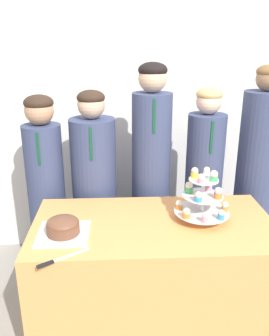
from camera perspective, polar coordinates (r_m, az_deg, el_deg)
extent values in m
cube|color=silver|center=(2.95, 1.05, 11.78)|extent=(9.00, 0.06, 2.70)
cube|color=#EF9951|center=(2.27, 2.95, -17.34)|extent=(1.39, 0.71, 0.77)
cube|color=white|center=(1.98, -11.33, -10.30)|extent=(0.27, 0.27, 0.01)
cylinder|color=brown|center=(1.96, -11.39, -9.44)|extent=(0.18, 0.18, 0.06)
ellipsoid|color=brown|center=(1.95, -11.46, -8.62)|extent=(0.17, 0.17, 0.06)
cube|color=silver|center=(1.81, -10.01, -13.55)|extent=(0.17, 0.11, 0.00)
cube|color=black|center=(1.77, -14.11, -14.74)|extent=(0.08, 0.06, 0.01)
cylinder|color=silver|center=(2.09, 10.83, -4.98)|extent=(0.02, 0.02, 0.25)
cylinder|color=silver|center=(2.12, 10.70, -6.87)|extent=(0.32, 0.32, 0.01)
cylinder|color=silver|center=(2.08, 10.87, -4.42)|extent=(0.23, 0.23, 0.01)
cylinder|color=silver|center=(2.04, 11.04, -1.88)|extent=(0.17, 0.17, 0.01)
cylinder|color=orange|center=(2.22, 9.12, -4.99)|extent=(0.04, 0.04, 0.03)
sphere|color=beige|center=(2.21, 9.15, -4.40)|extent=(0.03, 0.03, 0.03)
cylinder|color=orange|center=(2.12, 7.12, -6.22)|extent=(0.04, 0.04, 0.02)
sphere|color=white|center=(2.11, 7.15, -5.63)|extent=(0.04, 0.04, 0.04)
cylinder|color=orange|center=(2.02, 8.29, -7.57)|extent=(0.05, 0.05, 0.02)
sphere|color=beige|center=(2.01, 8.33, -6.92)|extent=(0.04, 0.04, 0.04)
cylinder|color=pink|center=(1.99, 11.23, -8.14)|extent=(0.04, 0.04, 0.03)
sphere|color=silver|center=(1.98, 11.28, -7.50)|extent=(0.03, 0.03, 0.03)
cylinder|color=#3893DB|center=(2.04, 13.73, -7.62)|extent=(0.04, 0.04, 0.03)
sphere|color=#F4E5C6|center=(2.03, 13.78, -6.98)|extent=(0.04, 0.04, 0.04)
cylinder|color=orange|center=(2.14, 14.27, -6.34)|extent=(0.04, 0.04, 0.03)
sphere|color=#F4E5C6|center=(2.13, 14.33, -5.75)|extent=(0.04, 0.04, 0.04)
cylinder|color=yellow|center=(2.22, 11.99, -5.12)|extent=(0.05, 0.05, 0.03)
sphere|color=#F4E5C6|center=(2.21, 12.04, -4.46)|extent=(0.04, 0.04, 0.04)
cylinder|color=#4CB766|center=(2.10, 8.71, -3.49)|extent=(0.05, 0.05, 0.03)
sphere|color=#F4E5C6|center=(2.09, 8.75, -2.77)|extent=(0.04, 0.04, 0.04)
cylinder|color=#3893DB|center=(1.99, 10.17, -4.94)|extent=(0.04, 0.04, 0.03)
sphere|color=beige|center=(1.98, 10.21, -4.28)|extent=(0.04, 0.04, 0.04)
cylinder|color=orange|center=(2.05, 13.23, -4.34)|extent=(0.05, 0.05, 0.03)
sphere|color=silver|center=(2.04, 13.29, -3.60)|extent=(0.04, 0.04, 0.04)
cylinder|color=pink|center=(2.15, 11.73, -3.17)|extent=(0.04, 0.04, 0.03)
sphere|color=beige|center=(2.14, 11.78, -2.51)|extent=(0.04, 0.04, 0.04)
cylinder|color=#4CB766|center=(2.02, 12.58, -1.67)|extent=(0.05, 0.05, 0.03)
sphere|color=silver|center=(2.01, 12.64, -0.96)|extent=(0.04, 0.04, 0.04)
cylinder|color=white|center=(2.09, 11.48, -0.92)|extent=(0.04, 0.04, 0.03)
sphere|color=#F4E5C6|center=(2.08, 11.52, -0.30)|extent=(0.04, 0.04, 0.04)
cylinder|color=yellow|center=(2.05, 9.60, -1.13)|extent=(0.04, 0.04, 0.03)
sphere|color=beige|center=(2.04, 9.64, -0.44)|extent=(0.04, 0.04, 0.04)
cylinder|color=pink|center=(1.98, 10.61, -2.03)|extent=(0.04, 0.04, 0.02)
sphere|color=#F4E5C6|center=(1.97, 10.65, -1.41)|extent=(0.04, 0.04, 0.04)
cylinder|color=#384266|center=(2.69, -13.71, -6.12)|extent=(0.26, 0.26, 1.22)
sphere|color=tan|center=(2.47, -15.04, 8.87)|extent=(0.19, 0.19, 0.19)
ellipsoid|color=#332319|center=(2.46, -15.15, 10.09)|extent=(0.20, 0.20, 0.11)
cube|color=#14472D|center=(2.39, -15.19, 2.93)|extent=(0.02, 0.01, 0.22)
cylinder|color=#384266|center=(2.63, -6.33, -5.72)|extent=(0.32, 0.32, 1.26)
sphere|color=#D6AD89|center=(2.42, -6.97, 9.97)|extent=(0.18, 0.18, 0.18)
ellipsoid|color=#332319|center=(2.41, -7.02, 11.16)|extent=(0.19, 0.19, 0.10)
cube|color=#14472D|center=(2.31, -6.99, 3.86)|extent=(0.02, 0.01, 0.22)
cylinder|color=#384266|center=(2.61, 2.62, -3.85)|extent=(0.27, 0.27, 1.43)
sphere|color=#D6AD89|center=(2.40, 2.93, 14.19)|extent=(0.19, 0.19, 0.19)
ellipsoid|color=black|center=(2.40, 2.95, 15.43)|extent=(0.19, 0.19, 0.10)
cube|color=#14472D|center=(2.30, 3.18, 8.26)|extent=(0.02, 0.01, 0.22)
cylinder|color=#384266|center=(2.70, 10.78, -5.05)|extent=(0.27, 0.27, 1.28)
sphere|color=beige|center=(2.49, 11.86, 10.40)|extent=(0.17, 0.17, 0.17)
ellipsoid|color=tan|center=(2.48, 11.94, 11.48)|extent=(0.18, 0.18, 0.10)
cube|color=#14472D|center=(2.40, 12.29, 4.76)|extent=(0.02, 0.01, 0.22)
cylinder|color=#384266|center=(2.79, 18.73, -3.28)|extent=(0.30, 0.30, 1.44)
sphere|color=#8E6B4C|center=(2.60, 20.70, 13.26)|extent=(0.17, 0.17, 0.17)
ellipsoid|color=brown|center=(2.59, 20.82, 14.26)|extent=(0.17, 0.17, 0.09)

